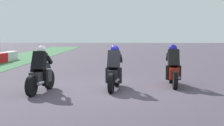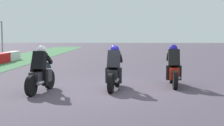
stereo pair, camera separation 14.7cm
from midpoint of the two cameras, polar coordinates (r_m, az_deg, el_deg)
name	(u,v)px [view 1 (the left image)]	position (r m, az deg, el deg)	size (l,w,h in m)	color
ground_plane	(110,90)	(10.61, -0.75, -4.92)	(120.00, 120.00, 0.00)	#483D4C
rider_lane_a	(173,69)	(11.52, 10.77, -1.07)	(2.04, 0.55, 1.51)	black
rider_lane_b	(114,71)	(10.59, 0.02, -1.52)	(2.04, 0.58, 1.51)	black
rider_lane_c	(41,73)	(10.31, -13.31, -1.84)	(2.04, 0.61, 1.51)	black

